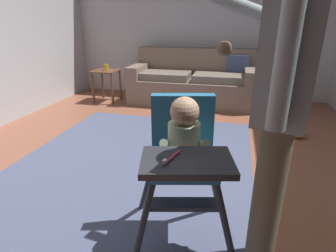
{
  "coord_description": "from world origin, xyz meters",
  "views": [
    {
      "loc": [
        0.66,
        -2.09,
        1.25
      ],
      "look_at": [
        0.35,
        -0.81,
        0.74
      ],
      "focal_mm": 28.85,
      "sensor_mm": 36.0,
      "label": 1
    }
  ],
  "objects_px": {
    "couch": "(193,83)",
    "high_chair": "(183,147)",
    "side_table": "(106,79)",
    "sippy_cup": "(106,67)",
    "adult_standing": "(281,106)",
    "toy_ball": "(298,131)"
  },
  "relations": [
    {
      "from": "couch",
      "to": "high_chair",
      "type": "xyz_separation_m",
      "value": [
        0.41,
        -3.06,
        0.29
      ]
    },
    {
      "from": "high_chair",
      "to": "side_table",
      "type": "distance_m",
      "value": 3.33
    },
    {
      "from": "high_chair",
      "to": "side_table",
      "type": "relative_size",
      "value": 1.75
    },
    {
      "from": "sippy_cup",
      "to": "side_table",
      "type": "bearing_deg",
      "value": -180.0
    },
    {
      "from": "high_chair",
      "to": "adult_standing",
      "type": "xyz_separation_m",
      "value": [
        0.44,
        -0.11,
        0.29
      ]
    },
    {
      "from": "toy_ball",
      "to": "couch",
      "type": "bearing_deg",
      "value": 139.46
    },
    {
      "from": "side_table",
      "to": "sippy_cup",
      "type": "distance_m",
      "value": 0.19
    },
    {
      "from": "adult_standing",
      "to": "side_table",
      "type": "bearing_deg",
      "value": -38.42
    },
    {
      "from": "couch",
      "to": "adult_standing",
      "type": "xyz_separation_m",
      "value": [
        0.86,
        -3.17,
        0.58
      ]
    },
    {
      "from": "couch",
      "to": "adult_standing",
      "type": "relative_size",
      "value": 1.25
    },
    {
      "from": "side_table",
      "to": "toy_ball",
      "type": "bearing_deg",
      "value": -18.15
    },
    {
      "from": "couch",
      "to": "toy_ball",
      "type": "distance_m",
      "value": 1.88
    },
    {
      "from": "adult_standing",
      "to": "toy_ball",
      "type": "xyz_separation_m",
      "value": [
        0.56,
        1.95,
        -0.83
      ]
    },
    {
      "from": "adult_standing",
      "to": "sippy_cup",
      "type": "height_order",
      "value": "adult_standing"
    },
    {
      "from": "high_chair",
      "to": "sippy_cup",
      "type": "xyz_separation_m",
      "value": [
        -1.81,
        2.78,
        -0.05
      ]
    },
    {
      "from": "toy_ball",
      "to": "sippy_cup",
      "type": "height_order",
      "value": "sippy_cup"
    },
    {
      "from": "high_chair",
      "to": "adult_standing",
      "type": "height_order",
      "value": "adult_standing"
    },
    {
      "from": "adult_standing",
      "to": "sippy_cup",
      "type": "distance_m",
      "value": 3.68
    },
    {
      "from": "sippy_cup",
      "to": "high_chair",
      "type": "bearing_deg",
      "value": -56.84
    },
    {
      "from": "couch",
      "to": "side_table",
      "type": "relative_size",
      "value": 3.86
    },
    {
      "from": "side_table",
      "to": "sippy_cup",
      "type": "bearing_deg",
      "value": 0.0
    },
    {
      "from": "couch",
      "to": "adult_standing",
      "type": "height_order",
      "value": "adult_standing"
    }
  ]
}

